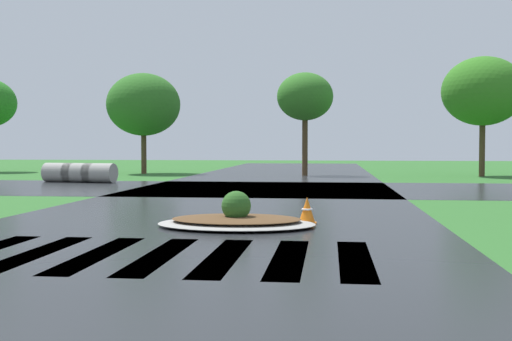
# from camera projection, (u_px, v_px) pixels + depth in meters

# --- Properties ---
(asphalt_roadway) EXTENTS (9.04, 80.00, 0.01)m
(asphalt_roadway) POSITION_uv_depth(u_px,v_px,m) (215.00, 220.00, 13.13)
(asphalt_roadway) COLOR #232628
(asphalt_roadway) RESTS_ON ground
(asphalt_cross_road) EXTENTS (90.00, 8.13, 0.01)m
(asphalt_cross_road) POSITION_uv_depth(u_px,v_px,m) (262.00, 189.00, 22.48)
(asphalt_cross_road) COLOR #232628
(asphalt_cross_road) RESTS_ON ground
(crosswalk_stripes) EXTENTS (5.85, 3.13, 0.01)m
(crosswalk_stripes) POSITION_uv_depth(u_px,v_px,m) (160.00, 255.00, 8.92)
(crosswalk_stripes) COLOR white
(crosswalk_stripes) RESTS_ON ground
(median_island) EXTENTS (2.99, 2.08, 0.68)m
(median_island) POSITION_uv_depth(u_px,v_px,m) (236.00, 220.00, 12.04)
(median_island) COLOR #9E9B93
(median_island) RESTS_ON ground
(drainage_pipe_stack) EXTENTS (3.21, 1.29, 0.80)m
(drainage_pipe_stack) POSITION_uv_depth(u_px,v_px,m) (79.00, 173.00, 26.23)
(drainage_pipe_stack) COLOR #9E9B93
(drainage_pipe_stack) RESTS_ON ground
(traffic_cone) EXTENTS (0.36, 0.36, 0.53)m
(traffic_cone) POSITION_uv_depth(u_px,v_px,m) (307.00, 211.00, 12.43)
(traffic_cone) COLOR orange
(traffic_cone) RESTS_ON ground
(background_treeline) EXTENTS (47.88, 5.94, 6.11)m
(background_treeline) POSITION_uv_depth(u_px,v_px,m) (475.00, 95.00, 31.78)
(background_treeline) COLOR #4C3823
(background_treeline) RESTS_ON ground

